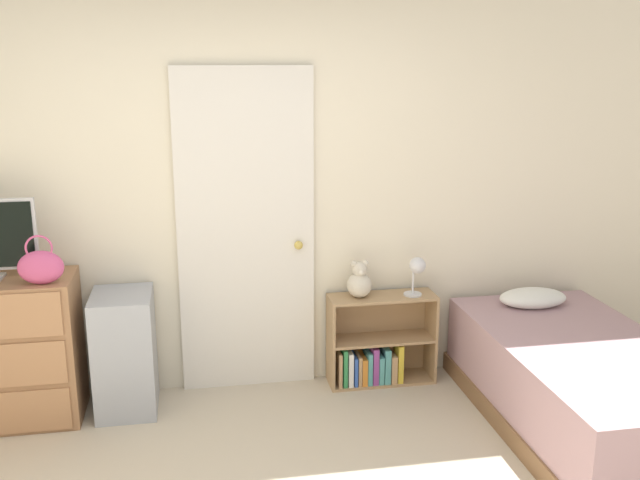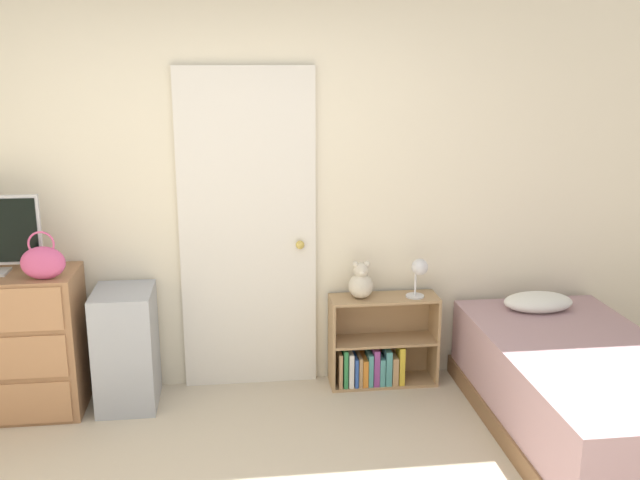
{
  "view_description": "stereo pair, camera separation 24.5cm",
  "coord_description": "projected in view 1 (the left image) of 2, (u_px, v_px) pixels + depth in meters",
  "views": [
    {
      "loc": [
        -0.21,
        -2.47,
        2.1
      ],
      "look_at": [
        0.55,
        1.69,
        1.03
      ],
      "focal_mm": 40.0,
      "sensor_mm": 36.0,
      "label": 1
    },
    {
      "loc": [
        0.04,
        -2.51,
        2.1
      ],
      "look_at": [
        0.55,
        1.69,
        1.03
      ],
      "focal_mm": 40.0,
      "sensor_mm": 36.0,
      "label": 2
    }
  ],
  "objects": [
    {
      "name": "bookshelf",
      "position": [
        375.0,
        349.0,
        4.73
      ],
      "size": [
        0.71,
        0.24,
        0.6
      ],
      "color": "tan",
      "rests_on": "ground_plane"
    },
    {
      "name": "handbag",
      "position": [
        41.0,
        267.0,
        3.96
      ],
      "size": [
        0.25,
        0.1,
        0.28
      ],
      "color": "#C64C7F",
      "rests_on": "dresser"
    },
    {
      "name": "door_closed",
      "position": [
        246.0,
        233.0,
        4.5
      ],
      "size": [
        0.86,
        0.09,
        2.07
      ],
      "color": "silver",
      "rests_on": "ground_plane"
    },
    {
      "name": "bed",
      "position": [
        582.0,
        385.0,
        4.13
      ],
      "size": [
        1.0,
        1.88,
        0.63
      ],
      "color": "brown",
      "rests_on": "ground_plane"
    },
    {
      "name": "storage_bin",
      "position": [
        125.0,
        352.0,
        4.33
      ],
      "size": [
        0.36,
        0.43,
        0.74
      ],
      "color": "#999EA8",
      "rests_on": "ground_plane"
    },
    {
      "name": "desk_lamp",
      "position": [
        417.0,
        269.0,
        4.6
      ],
      "size": [
        0.13,
        0.13,
        0.26
      ],
      "color": "silver",
      "rests_on": "bookshelf"
    },
    {
      "name": "teddy_bear",
      "position": [
        359.0,
        282.0,
        4.59
      ],
      "size": [
        0.16,
        0.16,
        0.25
      ],
      "color": "beige",
      "rests_on": "bookshelf"
    },
    {
      "name": "wall_back",
      "position": [
        226.0,
        195.0,
        4.47
      ],
      "size": [
        10.0,
        0.06,
        2.55
      ],
      "color": "beige",
      "rests_on": "ground_plane"
    }
  ]
}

